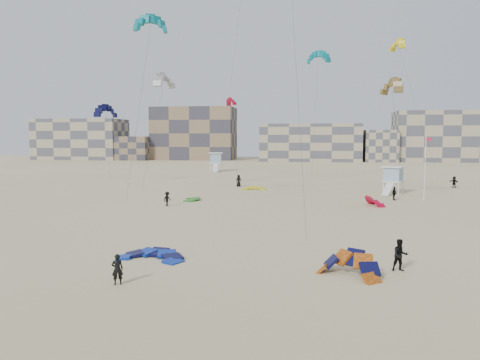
# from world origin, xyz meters

# --- Properties ---
(ground) EXTENTS (320.00, 320.00, 0.00)m
(ground) POSITION_xyz_m (0.00, 0.00, 0.00)
(ground) COLOR beige
(ground) RESTS_ON ground
(kite_ground_blue) EXTENTS (4.64, 4.82, 1.39)m
(kite_ground_blue) POSITION_xyz_m (-0.28, 2.76, 0.00)
(kite_ground_blue) COLOR #1142B9
(kite_ground_blue) RESTS_ON ground
(kite_ground_orange) EXTENTS (4.95, 4.96, 3.59)m
(kite_ground_orange) POSITION_xyz_m (11.87, 0.76, 0.00)
(kite_ground_orange) COLOR orange
(kite_ground_orange) RESTS_ON ground
(kite_ground_green) EXTENTS (3.65, 3.46, 1.12)m
(kite_ground_green) POSITION_xyz_m (-4.73, 30.23, 0.00)
(kite_ground_green) COLOR green
(kite_ground_green) RESTS_ON ground
(kite_ground_red_far) EXTENTS (3.87, 3.77, 3.10)m
(kite_ground_red_far) POSITION_xyz_m (17.05, 28.81, 0.00)
(kite_ground_red_far) COLOR red
(kite_ground_red_far) RESTS_ON ground
(kite_ground_yellow) EXTENTS (3.80, 4.00, 1.57)m
(kite_ground_yellow) POSITION_xyz_m (1.66, 42.85, 0.00)
(kite_ground_yellow) COLOR yellow
(kite_ground_yellow) RESTS_ON ground
(kitesurfer_main) EXTENTS (0.71, 0.60, 1.64)m
(kitesurfer_main) POSITION_xyz_m (-0.31, -2.59, 0.82)
(kitesurfer_main) COLOR black
(kitesurfer_main) RESTS_ON ground
(kitesurfer_b) EXTENTS (1.01, 0.84, 1.87)m
(kitesurfer_b) POSITION_xyz_m (14.90, 2.16, 0.94)
(kitesurfer_b) COLOR black
(kitesurfer_b) RESTS_ON ground
(kitesurfer_c) EXTENTS (1.07, 1.20, 1.61)m
(kitesurfer_c) POSITION_xyz_m (-6.19, 25.19, 0.80)
(kitesurfer_c) COLOR black
(kitesurfer_c) RESTS_ON ground
(kitesurfer_d) EXTENTS (0.62, 1.04, 1.67)m
(kitesurfer_d) POSITION_xyz_m (20.07, 33.84, 0.83)
(kitesurfer_d) COLOR black
(kitesurfer_d) RESTS_ON ground
(kitesurfer_e) EXTENTS (1.06, 0.86, 1.87)m
(kitesurfer_e) POSITION_xyz_m (-1.25, 46.72, 0.94)
(kitesurfer_e) COLOR black
(kitesurfer_e) RESTS_ON ground
(kitesurfer_f) EXTENTS (1.36, 1.67, 1.79)m
(kitesurfer_f) POSITION_xyz_m (31.71, 49.92, 0.89)
(kitesurfer_f) COLOR black
(kitesurfer_f) RESTS_ON ground
(kite_fly_teal_a) EXTENTS (4.74, 5.77, 20.12)m
(kite_fly_teal_a) POSITION_xyz_m (-7.57, 24.62, 19.88)
(kite_fly_teal_a) COLOR #038494
(kite_fly_teal_a) RESTS_ON ground
(kite_fly_grey) EXTENTS (5.05, 10.67, 16.05)m
(kite_fly_grey) POSITION_xyz_m (-10.73, 38.97, 15.49)
(kite_fly_grey) COLOR beige
(kite_fly_grey) RESTS_ON ground
(kite_fly_olive) EXTENTS (4.60, 6.44, 13.81)m
(kite_fly_olive) POSITION_xyz_m (19.07, 31.74, 13.50)
(kite_fly_olive) COLOR olive
(kite_fly_olive) RESTS_ON ground
(kite_fly_yellow) EXTENTS (8.92, 4.44, 22.87)m
(kite_fly_yellow) POSITION_xyz_m (23.60, 54.64, 22.51)
(kite_fly_yellow) COLOR yellow
(kite_fly_yellow) RESTS_ON ground
(kite_fly_navy) EXTENTS (5.14, 5.49, 11.98)m
(kite_fly_navy) POSITION_xyz_m (-22.55, 45.84, 11.70)
(kite_fly_navy) COLOR #0C0A3A
(kite_fly_navy) RESTS_ON ground
(kite_fly_teal_b) EXTENTS (5.22, 5.20, 21.83)m
(kite_fly_teal_b) POSITION_xyz_m (11.01, 58.44, 21.43)
(kite_fly_teal_b) COLOR #038494
(kite_fly_teal_b) RESTS_ON ground
(kite_fly_red) EXTENTS (5.01, 13.43, 14.82)m
(kite_fly_red) POSITION_xyz_m (-5.77, 66.67, 14.62)
(kite_fly_red) COLOR red
(kite_fly_red) RESTS_ON ground
(lifeguard_tower_near) EXTENTS (3.56, 5.64, 3.78)m
(lifeguard_tower_near) POSITION_xyz_m (21.11, 40.73, 1.87)
(lifeguard_tower_near) COLOR white
(lifeguard_tower_near) RESTS_ON ground
(lifeguard_tower_far) EXTENTS (3.45, 6.09, 4.29)m
(lifeguard_tower_far) POSITION_xyz_m (-11.23, 78.32, 2.12)
(lifeguard_tower_far) COLOR white
(lifeguard_tower_far) RESTS_ON ground
(flagpole) EXTENTS (0.65, 0.10, 8.01)m
(flagpole) POSITION_xyz_m (23.58, 33.77, 4.20)
(flagpole) COLOR white
(flagpole) RESTS_ON ground
(condo_west_a) EXTENTS (30.00, 15.00, 14.00)m
(condo_west_a) POSITION_xyz_m (-70.00, 130.00, 7.00)
(condo_west_a) COLOR tan
(condo_west_a) RESTS_ON ground
(condo_west_b) EXTENTS (28.00, 14.00, 18.00)m
(condo_west_b) POSITION_xyz_m (-30.00, 134.00, 9.00)
(condo_west_b) COLOR #826B4F
(condo_west_b) RESTS_ON ground
(condo_mid) EXTENTS (32.00, 16.00, 12.00)m
(condo_mid) POSITION_xyz_m (10.00, 130.00, 6.00)
(condo_mid) COLOR tan
(condo_mid) RESTS_ON ground
(condo_east) EXTENTS (26.00, 14.00, 16.00)m
(condo_east) POSITION_xyz_m (50.00, 132.00, 8.00)
(condo_east) COLOR tan
(condo_east) RESTS_ON ground
(condo_fill_left) EXTENTS (12.00, 10.00, 8.00)m
(condo_fill_left) POSITION_xyz_m (-50.00, 128.00, 4.00)
(condo_fill_left) COLOR #826B4F
(condo_fill_left) RESTS_ON ground
(condo_fill_right) EXTENTS (10.00, 10.00, 10.00)m
(condo_fill_right) POSITION_xyz_m (32.00, 128.00, 5.00)
(condo_fill_right) COLOR tan
(condo_fill_right) RESTS_ON ground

